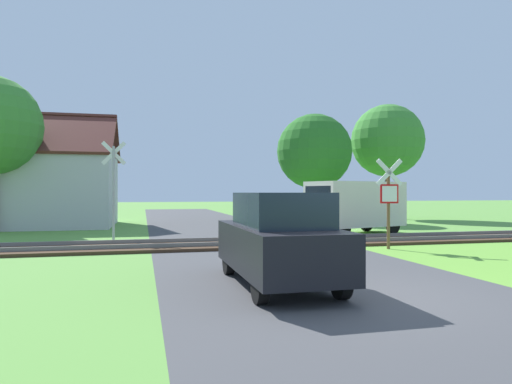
{
  "coord_description": "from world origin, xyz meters",
  "views": [
    {
      "loc": [
        -3.47,
        -7.33,
        1.78
      ],
      "look_at": [
        0.5,
        8.63,
        1.8
      ],
      "focal_mm": 32.0,
      "sensor_mm": 36.0,
      "label": 1
    }
  ],
  "objects_px": {
    "tree_right": "(314,152)",
    "parked_car": "(278,239)",
    "tree_far": "(387,141)",
    "mail_truck": "(353,205)",
    "house": "(47,188)",
    "crossing_sign_far": "(114,184)",
    "stop_sign_near": "(389,197)"
  },
  "relations": [
    {
      "from": "tree_right",
      "to": "parked_car",
      "type": "distance_m",
      "value": 20.09
    },
    {
      "from": "tree_far",
      "to": "mail_truck",
      "type": "bearing_deg",
      "value": -126.65
    },
    {
      "from": "house",
      "to": "tree_right",
      "type": "relative_size",
      "value": 1.07
    },
    {
      "from": "tree_right",
      "to": "parked_car",
      "type": "relative_size",
      "value": 1.66
    },
    {
      "from": "tree_right",
      "to": "parked_car",
      "type": "height_order",
      "value": "tree_right"
    },
    {
      "from": "crossing_sign_far",
      "to": "parked_car",
      "type": "relative_size",
      "value": 0.91
    },
    {
      "from": "crossing_sign_far",
      "to": "house",
      "type": "relative_size",
      "value": 0.51
    },
    {
      "from": "house",
      "to": "parked_car",
      "type": "xyz_separation_m",
      "value": [
        7.38,
        -17.53,
        -1.14
      ]
    },
    {
      "from": "tree_far",
      "to": "tree_right",
      "type": "distance_m",
      "value": 6.06
    },
    {
      "from": "tree_far",
      "to": "stop_sign_near",
      "type": "bearing_deg",
      "value": -119.94
    },
    {
      "from": "tree_right",
      "to": "tree_far",
      "type": "bearing_deg",
      "value": 13.19
    },
    {
      "from": "tree_far",
      "to": "mail_truck",
      "type": "distance_m",
      "value": 13.1
    },
    {
      "from": "parked_car",
      "to": "mail_truck",
      "type": "bearing_deg",
      "value": 56.97
    },
    {
      "from": "tree_far",
      "to": "parked_car",
      "type": "bearing_deg",
      "value": -124.91
    },
    {
      "from": "stop_sign_near",
      "to": "mail_truck",
      "type": "relative_size",
      "value": 0.55
    },
    {
      "from": "crossing_sign_far",
      "to": "tree_right",
      "type": "relative_size",
      "value": 0.55
    },
    {
      "from": "tree_far",
      "to": "crossing_sign_far",
      "type": "bearing_deg",
      "value": -148.31
    },
    {
      "from": "tree_far",
      "to": "mail_truck",
      "type": "height_order",
      "value": "tree_far"
    },
    {
      "from": "stop_sign_near",
      "to": "tree_right",
      "type": "distance_m",
      "value": 14.19
    },
    {
      "from": "parked_car",
      "to": "stop_sign_near",
      "type": "bearing_deg",
      "value": 42.24
    },
    {
      "from": "mail_truck",
      "to": "parked_car",
      "type": "height_order",
      "value": "mail_truck"
    },
    {
      "from": "parked_car",
      "to": "crossing_sign_far",
      "type": "bearing_deg",
      "value": 111.58
    },
    {
      "from": "tree_far",
      "to": "parked_car",
      "type": "height_order",
      "value": "tree_far"
    },
    {
      "from": "stop_sign_near",
      "to": "crossing_sign_far",
      "type": "xyz_separation_m",
      "value": [
        -8.54,
        4.4,
        0.47
      ]
    },
    {
      "from": "house",
      "to": "mail_truck",
      "type": "distance_m",
      "value": 15.78
    },
    {
      "from": "crossing_sign_far",
      "to": "parked_car",
      "type": "xyz_separation_m",
      "value": [
        3.54,
        -8.94,
        -1.21
      ]
    },
    {
      "from": "stop_sign_near",
      "to": "crossing_sign_far",
      "type": "relative_size",
      "value": 0.78
    },
    {
      "from": "crossing_sign_far",
      "to": "mail_truck",
      "type": "relative_size",
      "value": 0.7
    },
    {
      "from": "tree_far",
      "to": "tree_right",
      "type": "bearing_deg",
      "value": -166.81
    },
    {
      "from": "stop_sign_near",
      "to": "tree_right",
      "type": "bearing_deg",
      "value": -96.51
    },
    {
      "from": "house",
      "to": "mail_truck",
      "type": "bearing_deg",
      "value": -29.5
    },
    {
      "from": "stop_sign_near",
      "to": "tree_far",
      "type": "distance_m",
      "value": 17.71
    }
  ]
}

